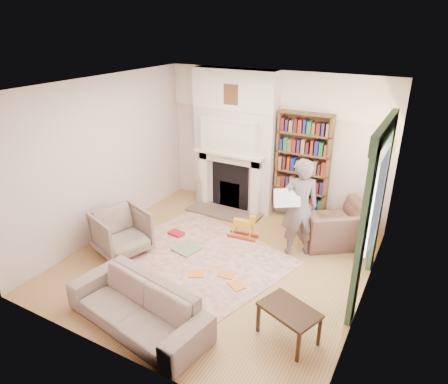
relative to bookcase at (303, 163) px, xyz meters
The scene contains 25 objects.
floor 2.51m from the bookcase, 107.05° to the right, with size 4.50×4.50×0.00m, color olive.
ceiling 2.75m from the bookcase, 107.05° to the right, with size 4.50×4.50×0.00m, color white.
wall_back 0.70m from the bookcase, 168.69° to the left, with size 4.50×4.50×0.00m, color beige.
wall_front 4.42m from the bookcase, 98.46° to the right, with size 4.50×4.50×0.00m, color beige.
wall_left 3.60m from the bookcase, 143.83° to the right, with size 4.50×4.50×0.00m, color beige.
wall_right 2.67m from the bookcase, 52.96° to the right, with size 4.50×4.50×0.00m, color beige.
fireplace 1.42m from the bookcase, behind, with size 1.70×0.58×2.80m.
bookcase is the anchor object (origin of this frame).
window 2.36m from the bookcase, 47.34° to the right, with size 0.02×0.90×1.30m, color silver.
curtain_left 2.87m from the bookcase, 57.36° to the right, with size 0.07×0.32×2.40m, color #314C33.
curtain_right 1.86m from the bookcase, 33.35° to the right, with size 0.07×0.32×2.40m, color #314C33.
pelmet 2.60m from the bookcase, 48.16° to the right, with size 0.09×1.70×0.24m, color #314C33.
wall_sconce 1.68m from the bookcase, 24.19° to the right, with size 0.20×0.24×0.24m, color gold, non-canonical shape.
rug 2.59m from the bookcase, 115.28° to the right, with size 2.73×2.10×0.01m, color beige.
armchair_reading 1.32m from the bookcase, 36.51° to the right, with size 1.11×0.97×0.72m, color #462A25.
armchair_left 3.50m from the bookcase, 130.34° to the right, with size 0.80×0.82×0.75m, color #A19A85.
sofa 4.04m from the bookcase, 101.85° to the right, with size 1.99×0.78×0.58m, color #A59C88.
man_reading 1.32m from the bookcase, 72.54° to the right, with size 0.61×0.40×1.68m, color #5E4E4B.
newspaper 1.44m from the bookcase, 80.68° to the right, with size 0.42×0.02×0.30m, color silver.
coffee_table 3.43m from the bookcase, 73.17° to the right, with size 0.70×0.45×0.45m, color #332311, non-canonical shape.
paraffin_heater 2.30m from the bookcase, behind, with size 0.24×0.24×0.55m, color #B2B5BA.
rocking_horse 1.65m from the bookcase, 117.41° to the right, with size 0.54×0.22×0.48m, color gold, non-canonical shape.
board_game 2.68m from the bookcase, 121.95° to the right, with size 0.39×0.39×0.03m, color gold.
game_box_lid 2.69m from the bookcase, 135.50° to the right, with size 0.28×0.18×0.05m, color #B31429.
comic_annuals 2.78m from the bookcase, 98.67° to the right, with size 0.98×0.44×0.02m.
Camera 1 is at (2.76, -4.77, 3.64)m, focal length 32.00 mm.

